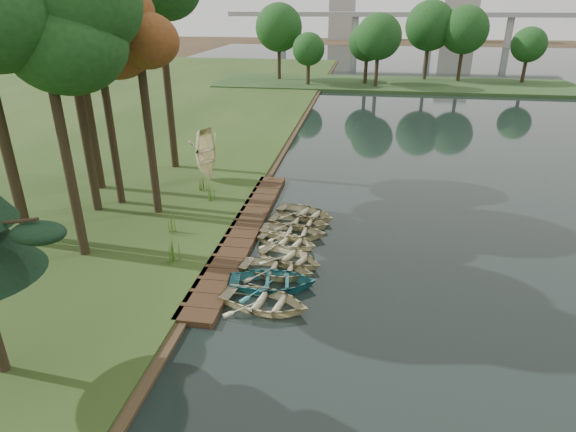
# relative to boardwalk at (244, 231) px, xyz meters

# --- Properties ---
(ground) EXTENTS (300.00, 300.00, 0.00)m
(ground) POSITION_rel_boardwalk_xyz_m (1.60, 0.00, -0.15)
(ground) COLOR #3D2F1D
(boardwalk) EXTENTS (1.60, 16.00, 0.30)m
(boardwalk) POSITION_rel_boardwalk_xyz_m (0.00, 0.00, 0.00)
(boardwalk) COLOR #372515
(boardwalk) RESTS_ON ground
(peninsula) EXTENTS (50.00, 14.00, 0.45)m
(peninsula) POSITION_rel_boardwalk_xyz_m (9.60, 50.00, 0.08)
(peninsula) COLOR #28441E
(peninsula) RESTS_ON ground
(far_trees) EXTENTS (45.60, 5.60, 8.80)m
(far_trees) POSITION_rel_boardwalk_xyz_m (6.27, 50.00, 6.28)
(far_trees) COLOR black
(far_trees) RESTS_ON peninsula
(bridge) EXTENTS (95.90, 4.00, 8.60)m
(bridge) POSITION_rel_boardwalk_xyz_m (13.91, 120.00, 6.93)
(bridge) COLOR #A5A5A0
(bridge) RESTS_ON ground
(building_a) EXTENTS (10.00, 8.00, 18.00)m
(building_a) POSITION_rel_boardwalk_xyz_m (31.60, 140.00, 8.85)
(building_a) COLOR #A5A5A0
(building_a) RESTS_ON ground
(building_b) EXTENTS (8.00, 8.00, 12.00)m
(building_b) POSITION_rel_boardwalk_xyz_m (-3.40, 145.00, 5.85)
(building_b) COLOR #A5A5A0
(building_b) RESTS_ON ground
(rowboat_0) EXTENTS (3.98, 3.19, 0.73)m
(rowboat_0) POSITION_rel_boardwalk_xyz_m (2.38, -6.35, 0.27)
(rowboat_0) COLOR beige
(rowboat_0) RESTS_ON water
(rowboat_1) EXTENTS (3.96, 3.07, 0.75)m
(rowboat_1) POSITION_rel_boardwalk_xyz_m (2.42, -4.91, 0.28)
(rowboat_1) COLOR teal
(rowboat_1) RESTS_ON water
(rowboat_2) EXTENTS (3.61, 2.82, 0.69)m
(rowboat_2) POSITION_rel_boardwalk_xyz_m (2.39, -3.84, 0.24)
(rowboat_2) COLOR beige
(rowboat_2) RESTS_ON water
(rowboat_3) EXTENTS (3.78, 3.34, 0.65)m
(rowboat_3) POSITION_rel_boardwalk_xyz_m (2.82, -2.68, 0.22)
(rowboat_3) COLOR beige
(rowboat_3) RESTS_ON water
(rowboat_4) EXTENTS (3.54, 2.99, 0.62)m
(rowboat_4) POSITION_rel_boardwalk_xyz_m (2.42, -1.03, 0.21)
(rowboat_4) COLOR beige
(rowboat_4) RESTS_ON water
(rowboat_5) EXTENTS (3.47, 2.56, 0.69)m
(rowboat_5) POSITION_rel_boardwalk_xyz_m (2.54, -0.01, 0.25)
(rowboat_5) COLOR beige
(rowboat_5) RESTS_ON water
(rowboat_6) EXTENTS (3.58, 2.81, 0.67)m
(rowboat_6) POSITION_rel_boardwalk_xyz_m (2.68, 1.21, 0.24)
(rowboat_6) COLOR beige
(rowboat_6) RESTS_ON water
(rowboat_7) EXTENTS (4.03, 3.50, 0.70)m
(rowboat_7) POSITION_rel_boardwalk_xyz_m (2.86, 2.39, 0.25)
(rowboat_7) COLOR beige
(rowboat_7) RESTS_ON water
(stored_rowboat) EXTENTS (4.10, 3.68, 0.70)m
(stored_rowboat) POSITION_rel_boardwalk_xyz_m (-4.17, 6.91, 0.50)
(stored_rowboat) COLOR beige
(stored_rowboat) RESTS_ON bank
(tree_0) EXTENTS (4.71, 4.71, 11.40)m
(tree_0) POSITION_rel_boardwalk_xyz_m (-6.63, -3.77, 9.46)
(tree_0) COLOR black
(tree_0) RESTS_ON bank
(tree_2) EXTENTS (3.76, 3.76, 10.87)m
(tree_2) POSITION_rel_boardwalk_xyz_m (-5.23, 1.38, 9.25)
(tree_2) COLOR black
(tree_2) RESTS_ON bank
(tree_3) EXTENTS (4.57, 4.57, 12.66)m
(tree_3) POSITION_rel_boardwalk_xyz_m (-8.71, 1.17, 10.73)
(tree_3) COLOR black
(tree_3) RESTS_ON bank
(tree_4) EXTENTS (4.35, 4.35, 10.59)m
(tree_4) POSITION_rel_boardwalk_xyz_m (-7.87, 2.34, 8.80)
(tree_4) COLOR black
(tree_4) RESTS_ON bank
(reeds_0) EXTENTS (0.60, 0.60, 1.14)m
(reeds_0) POSITION_rel_boardwalk_xyz_m (-2.24, -3.89, 0.72)
(reeds_0) COLOR #3F661E
(reeds_0) RESTS_ON bank
(reeds_1) EXTENTS (0.60, 0.60, 1.10)m
(reeds_1) POSITION_rel_boardwalk_xyz_m (-3.54, -1.02, 0.70)
(reeds_1) COLOR #3F661E
(reeds_1) RESTS_ON bank
(reeds_2) EXTENTS (0.60, 0.60, 0.93)m
(reeds_2) POSITION_rel_boardwalk_xyz_m (-3.81, 4.89, 0.61)
(reeds_2) COLOR #3F661E
(reeds_2) RESTS_ON bank
(reeds_3) EXTENTS (0.60, 0.60, 1.02)m
(reeds_3) POSITION_rel_boardwalk_xyz_m (-2.80, 3.50, 0.66)
(reeds_3) COLOR #3F661E
(reeds_3) RESTS_ON bank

